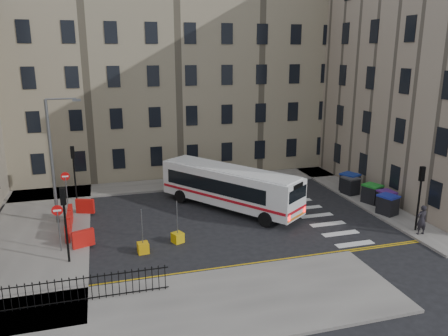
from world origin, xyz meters
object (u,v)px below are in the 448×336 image
wheelie_bin_a (388,205)px  pedestrian (422,220)px  wheelie_bin_c (372,194)px  wheelie_bin_b (386,200)px  bollard_yellow (143,248)px  streetlamp (52,160)px  bus (229,186)px  wheelie_bin_e (350,182)px  wheelie_bin_d (350,185)px  bollard_chevron (178,238)px

wheelie_bin_a → pedestrian: bearing=-112.4°
wheelie_bin_c → pedestrian: bearing=-116.1°
wheelie_bin_b → bollard_yellow: 17.47m
streetlamp → bollard_yellow: streetlamp is taller
bus → wheelie_bin_a: bearing=-59.6°
streetlamp → wheelie_bin_a: streetlamp is taller
streetlamp → wheelie_bin_c: 22.36m
bus → pedestrian: 12.60m
pedestrian → wheelie_bin_c: bearing=-92.8°
wheelie_bin_e → pedestrian: pedestrian is taller
bus → bollard_yellow: bus is taller
pedestrian → bus: bearing=-36.3°
bus → wheelie_bin_d: (9.96, 0.27, -0.88)m
streetlamp → bus: size_ratio=0.80×
streetlamp → wheelie_bin_c: (21.97, -2.26, -3.49)m
wheelie_bin_b → streetlamp: bearing=166.9°
streetlamp → wheelie_bin_e: streetlamp is taller
wheelie_bin_d → wheelie_bin_b: bearing=-90.6°
wheelie_bin_b → wheelie_bin_e: wheelie_bin_e is taller
wheelie_bin_e → wheelie_bin_c: bearing=-111.9°
wheelie_bin_c → wheelie_bin_b: bearing=-99.1°
bus → wheelie_bin_e: bearing=-31.2°
streetlamp → pedestrian: 23.15m
wheelie_bin_d → bollard_yellow: 17.64m
wheelie_bin_c → pedestrian: pedestrian is taller
wheelie_bin_b → pedestrian: size_ratio=0.68×
wheelie_bin_d → pedestrian: bearing=-102.1°
wheelie_bin_d → wheelie_bin_e: wheelie_bin_e is taller
wheelie_bin_c → wheelie_bin_d: 2.32m
wheelie_bin_b → pedestrian: bearing=-104.1°
streetlamp → bus: (11.62, -0.24, -2.63)m
wheelie_bin_a → streetlamp: bearing=148.7°
bollard_yellow → bus: bearing=39.3°
wheelie_bin_c → bollard_yellow: wheelie_bin_c is taller
wheelie_bin_d → pedestrian: size_ratio=0.75×
streetlamp → wheelie_bin_d: 21.86m
bus → wheelie_bin_d: 10.00m
wheelie_bin_c → wheelie_bin_e: (-0.08, 2.89, 0.03)m
bus → bollard_yellow: (-6.71, -5.48, -1.41)m
streetlamp → bollard_yellow: bearing=-49.3°
wheelie_bin_a → wheelie_bin_c: bearing=62.2°
wheelie_bin_d → bollard_chevron: bearing=-172.4°
bus → wheelie_bin_c: size_ratio=6.60×
streetlamp → wheelie_bin_c: size_ratio=5.26×
wheelie_bin_a → wheelie_bin_b: bearing=39.4°
wheelie_bin_b → bus: bearing=158.6°
wheelie_bin_a → wheelie_bin_d: (-0.05, 4.63, -0.00)m
wheelie_bin_b → wheelie_bin_c: size_ratio=0.82×
wheelie_bin_a → pedestrian: pedestrian is taller
wheelie_bin_b → wheelie_bin_c: (-0.27, 1.32, 0.05)m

